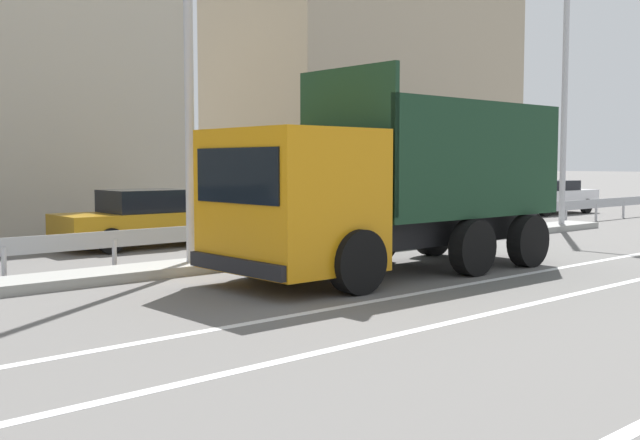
{
  "coord_description": "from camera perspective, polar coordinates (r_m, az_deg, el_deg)",
  "views": [
    {
      "loc": [
        -8.68,
        -9.97,
        2.09
      ],
      "look_at": [
        1.13,
        0.95,
        0.96
      ],
      "focal_mm": 42.0,
      "sensor_mm": 36.0,
      "label": 1
    }
  ],
  "objects": [
    {
      "name": "parked_car_5",
      "position": [
        26.48,
        10.22,
        1.26
      ],
      "size": [
        4.04,
        2.07,
        1.31
      ],
      "rotation": [
        0.0,
        0.0,
        1.65
      ],
      "color": "navy",
      "rests_on": "ground_plane"
    },
    {
      "name": "lane_strip_1",
      "position": [
        12.32,
        18.13,
        -5.56
      ],
      "size": [
        50.35,
        0.16,
        0.01
      ],
      "primitive_type": "cube",
      "color": "silver",
      "rests_on": "ground_plane"
    },
    {
      "name": "background_building_1",
      "position": [
        38.63,
        3.82,
        9.56
      ],
      "size": [
        15.37,
        8.02,
        11.13
      ],
      "primitive_type": "cube",
      "color": "tan",
      "rests_on": "ground_plane"
    },
    {
      "name": "parked_car_3",
      "position": [
        19.02,
        -12.93,
        0.15
      ],
      "size": [
        4.61,
        1.99,
        1.42
      ],
      "rotation": [
        0.0,
        0.0,
        -1.61
      ],
      "color": "#B27A14",
      "rests_on": "ground_plane"
    },
    {
      "name": "median_island",
      "position": [
        15.18,
        -6.67,
        -3.19
      ],
      "size": [
        27.69,
        1.1,
        0.18
      ],
      "primitive_type": "cube",
      "color": "gray",
      "rests_on": "ground_plane"
    },
    {
      "name": "street_lamp_2",
      "position": [
        24.49,
        18.44,
        9.72
      ],
      "size": [
        0.7,
        1.81,
        8.04
      ],
      "color": "#ADADB2",
      "rests_on": "ground_plane"
    },
    {
      "name": "lane_strip_0",
      "position": [
        13.25,
        11.64,
        -4.74
      ],
      "size": [
        50.35,
        0.16,
        0.01
      ],
      "primitive_type": "cube",
      "color": "silver",
      "rests_on": "ground_plane"
    },
    {
      "name": "parked_car_6",
      "position": [
        31.82,
        17.03,
        1.73
      ],
      "size": [
        4.7,
        2.06,
        1.36
      ],
      "rotation": [
        0.0,
        0.0,
        1.52
      ],
      "color": "silver",
      "rests_on": "ground_plane"
    },
    {
      "name": "ground_plane",
      "position": [
        13.38,
        -0.88,
        -4.57
      ],
      "size": [
        320.0,
        320.0,
        0.0
      ],
      "primitive_type": "plane",
      "color": "#605E5B"
    },
    {
      "name": "parked_car_4",
      "position": [
        22.34,
        2.1,
        1.04
      ],
      "size": [
        4.17,
        2.04,
        1.57
      ],
      "rotation": [
        0.0,
        0.0,
        -1.51
      ],
      "color": "navy",
      "rests_on": "ground_plane"
    },
    {
      "name": "dump_truck",
      "position": [
        13.5,
        2.93,
        1.31
      ],
      "size": [
        7.49,
        2.85,
        3.75
      ],
      "rotation": [
        0.0,
        0.0,
        1.56
      ],
      "color": "orange",
      "rests_on": "ground_plane"
    },
    {
      "name": "median_road_sign",
      "position": [
        17.6,
        3.71,
        2.18
      ],
      "size": [
        0.83,
        0.16,
        2.6
      ],
      "color": "white",
      "rests_on": "ground_plane"
    },
    {
      "name": "median_guardrail",
      "position": [
        15.94,
        -8.73,
        -1.11
      ],
      "size": [
        50.35,
        0.09,
        0.78
      ],
      "color": "#9EA0A5",
      "rests_on": "ground_plane"
    }
  ]
}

